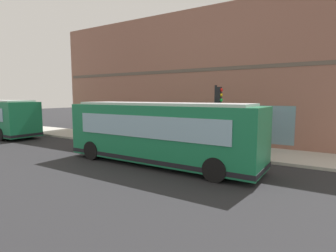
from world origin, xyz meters
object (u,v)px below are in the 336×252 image
object	(u,v)px
pedestrian_near_hydrant	(184,130)
newspaper_vending_box	(136,133)
pedestrian_walking_along_curb	(265,134)
pedestrian_by_light_pole	(254,139)
fire_hydrant	(201,138)
pedestrian_near_building_entrance	(89,121)
traffic_light_near_corner	(217,106)
city_bus_nearside	(160,133)

from	to	relation	value
pedestrian_near_hydrant	newspaper_vending_box	bearing A→B (deg)	84.23
pedestrian_walking_along_curb	pedestrian_by_light_pole	xyz separation A→B (m)	(-1.50, 0.27, -0.13)
fire_hydrant	pedestrian_near_hydrant	xyz separation A→B (m)	(-1.08, 0.73, 0.64)
fire_hydrant	newspaper_vending_box	xyz separation A→B (m)	(-0.64, 5.12, 0.09)
fire_hydrant	newspaper_vending_box	distance (m)	5.16
pedestrian_walking_along_curb	pedestrian_near_building_entrance	distance (m)	15.44
traffic_light_near_corner	city_bus_nearside	bearing A→B (deg)	152.71
pedestrian_near_building_entrance	newspaper_vending_box	distance (m)	6.08
newspaper_vending_box	pedestrian_by_light_pole	bearing A→B (deg)	-97.96
pedestrian_walking_along_curb	city_bus_nearside	bearing A→B (deg)	142.44
traffic_light_near_corner	pedestrian_by_light_pole	xyz separation A→B (m)	(0.36, -2.01, -1.78)
pedestrian_by_light_pole	newspaper_vending_box	xyz separation A→B (m)	(1.28, 9.15, -0.45)
fire_hydrant	pedestrian_by_light_pole	size ratio (longest dim) A/B	0.47
pedestrian_by_light_pole	fire_hydrant	bearing A→B (deg)	64.57
city_bus_nearside	pedestrian_walking_along_curb	world-z (taller)	city_bus_nearside
city_bus_nearside	pedestrian_by_light_pole	distance (m)	5.29
pedestrian_near_building_entrance	pedestrian_by_light_pole	world-z (taller)	pedestrian_near_building_entrance
traffic_light_near_corner	fire_hydrant	world-z (taller)	traffic_light_near_corner
city_bus_nearside	pedestrian_walking_along_curb	xyz separation A→B (m)	(5.21, -4.01, -0.37)
newspaper_vending_box	pedestrian_near_building_entrance	bearing A→B (deg)	82.44
city_bus_nearside	traffic_light_near_corner	world-z (taller)	traffic_light_near_corner
pedestrian_by_light_pole	city_bus_nearside	bearing A→B (deg)	134.80
pedestrian_walking_along_curb	newspaper_vending_box	xyz separation A→B (m)	(-0.22, 9.42, -0.58)
newspaper_vending_box	pedestrian_walking_along_curb	bearing A→B (deg)	-88.65
traffic_light_near_corner	pedestrian_near_building_entrance	size ratio (longest dim) A/B	2.23
traffic_light_near_corner	fire_hydrant	size ratio (longest dim) A/B	5.20
city_bus_nearside	pedestrian_near_hydrant	bearing A→B (deg)	12.80
city_bus_nearside	traffic_light_near_corner	size ratio (longest dim) A/B	2.62
fire_hydrant	pedestrian_walking_along_curb	distance (m)	4.37
city_bus_nearside	traffic_light_near_corner	distance (m)	3.97
fire_hydrant	pedestrian_near_hydrant	bearing A→B (deg)	145.75
pedestrian_near_hydrant	pedestrian_walking_along_curb	bearing A→B (deg)	-82.48
city_bus_nearside	pedestrian_near_hydrant	distance (m)	4.68
city_bus_nearside	fire_hydrant	size ratio (longest dim) A/B	13.63
traffic_light_near_corner	pedestrian_walking_along_curb	world-z (taller)	traffic_light_near_corner
pedestrian_near_hydrant	pedestrian_by_light_pole	world-z (taller)	pedestrian_near_hydrant
pedestrian_near_hydrant	pedestrian_near_building_entrance	xyz separation A→B (m)	(1.24, 10.39, -0.01)
traffic_light_near_corner	newspaper_vending_box	size ratio (longest dim) A/B	4.28
pedestrian_walking_along_curb	newspaper_vending_box	world-z (taller)	pedestrian_walking_along_curb
fire_hydrant	newspaper_vending_box	bearing A→B (deg)	97.08
pedestrian_walking_along_curb	pedestrian_near_building_entrance	xyz separation A→B (m)	(0.57, 15.43, -0.04)
traffic_light_near_corner	pedestrian_walking_along_curb	xyz separation A→B (m)	(1.87, -2.28, -1.65)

